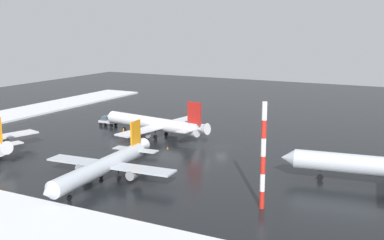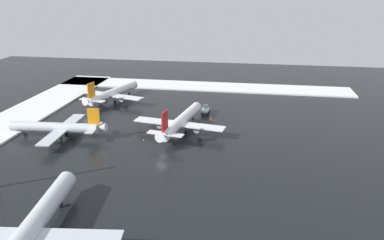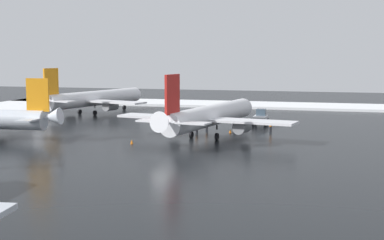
{
  "view_description": "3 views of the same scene",
  "coord_description": "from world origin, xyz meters",
  "px_view_note": "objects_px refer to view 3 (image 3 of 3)",
  "views": [
    {
      "loc": [
        40.22,
        -90.68,
        25.59
      ],
      "look_at": [
        -7.66,
        1.27,
        4.77
      ],
      "focal_mm": 45.0,
      "sensor_mm": 36.0,
      "label": 1
    },
    {
      "loc": [
        78.03,
        20.12,
        37.64
      ],
      "look_at": [
        -14.02,
        4.7,
        4.62
      ],
      "focal_mm": 35.0,
      "sensor_mm": 36.0,
      "label": 2
    },
    {
      "loc": [
        61.76,
        20.55,
        11.77
      ],
      "look_at": [
        -9.34,
        0.82,
        3.32
      ],
      "focal_mm": 55.0,
      "sensor_mm": 36.0,
      "label": 3
    }
  ],
  "objects_px": {
    "airplane_parked_starboard": "(93,98)",
    "ground_crew_near_tug": "(271,126)",
    "ground_crew_mid_apron": "(207,124)",
    "airplane_parked_portside": "(209,116)",
    "ground_crew_by_nose_gear": "(197,126)",
    "pushback_tug": "(261,117)",
    "traffic_cone_mid_line": "(132,142)",
    "traffic_cone_near_nose": "(230,131)"
  },
  "relations": [
    {
      "from": "airplane_parked_starboard",
      "to": "ground_crew_near_tug",
      "type": "xyz_separation_m",
      "value": [
        16.96,
        36.67,
        -2.03
      ]
    },
    {
      "from": "ground_crew_mid_apron",
      "to": "ground_crew_near_tug",
      "type": "distance_m",
      "value": 9.69
    },
    {
      "from": "airplane_parked_portside",
      "to": "ground_crew_near_tug",
      "type": "height_order",
      "value": "airplane_parked_portside"
    },
    {
      "from": "airplane_parked_starboard",
      "to": "ground_crew_by_nose_gear",
      "type": "distance_m",
      "value": 33.34
    },
    {
      "from": "pushback_tug",
      "to": "airplane_parked_portside",
      "type": "bearing_deg",
      "value": 163.85
    },
    {
      "from": "traffic_cone_mid_line",
      "to": "airplane_parked_starboard",
      "type": "bearing_deg",
      "value": -147.82
    },
    {
      "from": "pushback_tug",
      "to": "traffic_cone_mid_line",
      "type": "bearing_deg",
      "value": 151.81
    },
    {
      "from": "airplane_parked_starboard",
      "to": "traffic_cone_mid_line",
      "type": "relative_size",
      "value": 54.76
    },
    {
      "from": "ground_crew_mid_apron",
      "to": "ground_crew_by_nose_gear",
      "type": "bearing_deg",
      "value": 161.32
    },
    {
      "from": "pushback_tug",
      "to": "ground_crew_by_nose_gear",
      "type": "xyz_separation_m",
      "value": [
        12.72,
        -7.49,
        -0.31
      ]
    },
    {
      "from": "ground_crew_near_tug",
      "to": "ground_crew_by_nose_gear",
      "type": "relative_size",
      "value": 1.0
    },
    {
      "from": "ground_crew_mid_apron",
      "to": "ground_crew_near_tug",
      "type": "height_order",
      "value": "same"
    },
    {
      "from": "pushback_tug",
      "to": "ground_crew_mid_apron",
      "type": "xyz_separation_m",
      "value": [
        9.76,
        -6.71,
        -0.31
      ]
    },
    {
      "from": "ground_crew_by_nose_gear",
      "to": "traffic_cone_near_nose",
      "type": "relative_size",
      "value": 3.11
    },
    {
      "from": "airplane_parked_starboard",
      "to": "pushback_tug",
      "type": "bearing_deg",
      "value": -87.75
    },
    {
      "from": "airplane_parked_starboard",
      "to": "ground_crew_by_nose_gear",
      "type": "height_order",
      "value": "airplane_parked_starboard"
    },
    {
      "from": "airplane_parked_portside",
      "to": "ground_crew_by_nose_gear",
      "type": "distance_m",
      "value": 5.57
    },
    {
      "from": "airplane_parked_starboard",
      "to": "traffic_cone_near_nose",
      "type": "bearing_deg",
      "value": -106.71
    },
    {
      "from": "airplane_parked_starboard",
      "to": "ground_crew_mid_apron",
      "type": "xyz_separation_m",
      "value": [
        17.55,
        27.0,
        -2.03
      ]
    },
    {
      "from": "pushback_tug",
      "to": "traffic_cone_mid_line",
      "type": "relative_size",
      "value": 8.44
    },
    {
      "from": "pushback_tug",
      "to": "traffic_cone_near_nose",
      "type": "xyz_separation_m",
      "value": [
        11.58,
        -2.68,
        -1.01
      ]
    },
    {
      "from": "airplane_parked_starboard",
      "to": "traffic_cone_near_nose",
      "type": "distance_m",
      "value": 36.68
    },
    {
      "from": "traffic_cone_near_nose",
      "to": "airplane_parked_starboard",
      "type": "bearing_deg",
      "value": -121.98
    },
    {
      "from": "traffic_cone_near_nose",
      "to": "ground_crew_by_nose_gear",
      "type": "bearing_deg",
      "value": -76.68
    },
    {
      "from": "ground_crew_near_tug",
      "to": "airplane_parked_starboard",
      "type": "bearing_deg",
      "value": -97.84
    },
    {
      "from": "airplane_parked_portside",
      "to": "ground_crew_mid_apron",
      "type": "bearing_deg",
      "value": 26.17
    },
    {
      "from": "ground_crew_mid_apron",
      "to": "ground_crew_near_tug",
      "type": "relative_size",
      "value": 1.0
    },
    {
      "from": "airplane_parked_portside",
      "to": "ground_crew_mid_apron",
      "type": "xyz_separation_m",
      "value": [
        -7.21,
        -2.16,
        -2.07
      ]
    },
    {
      "from": "airplane_parked_portside",
      "to": "ground_crew_by_nose_gear",
      "type": "height_order",
      "value": "airplane_parked_portside"
    },
    {
      "from": "ground_crew_near_tug",
      "to": "ground_crew_by_nose_gear",
      "type": "xyz_separation_m",
      "value": [
        3.55,
        -10.46,
        0.0
      ]
    },
    {
      "from": "airplane_parked_portside",
      "to": "pushback_tug",
      "type": "height_order",
      "value": "airplane_parked_portside"
    },
    {
      "from": "airplane_parked_starboard",
      "to": "traffic_cone_mid_line",
      "type": "distance_m",
      "value": 39.17
    },
    {
      "from": "airplane_parked_portside",
      "to": "traffic_cone_mid_line",
      "type": "relative_size",
      "value": 56.11
    },
    {
      "from": "airplane_parked_portside",
      "to": "ground_crew_by_nose_gear",
      "type": "relative_size",
      "value": 18.05
    },
    {
      "from": "pushback_tug",
      "to": "ground_crew_near_tug",
      "type": "bearing_deg",
      "value": -163.25
    },
    {
      "from": "airplane_parked_portside",
      "to": "traffic_cone_mid_line",
      "type": "xyz_separation_m",
      "value": [
        8.31,
        -8.35,
        -2.76
      ]
    },
    {
      "from": "airplane_parked_portside",
      "to": "traffic_cone_mid_line",
      "type": "bearing_deg",
      "value": 144.32
    },
    {
      "from": "airplane_parked_portside",
      "to": "traffic_cone_near_nose",
      "type": "relative_size",
      "value": 56.11
    },
    {
      "from": "traffic_cone_near_nose",
      "to": "traffic_cone_mid_line",
      "type": "height_order",
      "value": "same"
    },
    {
      "from": "ground_crew_near_tug",
      "to": "traffic_cone_mid_line",
      "type": "xyz_separation_m",
      "value": [
        16.11,
        -15.86,
        -0.7
      ]
    },
    {
      "from": "airplane_parked_starboard",
      "to": "ground_crew_near_tug",
      "type": "distance_m",
      "value": 40.45
    },
    {
      "from": "ground_crew_mid_apron",
      "to": "ground_crew_by_nose_gear",
      "type": "relative_size",
      "value": 1.0
    }
  ]
}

